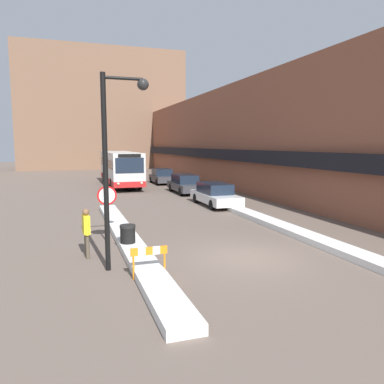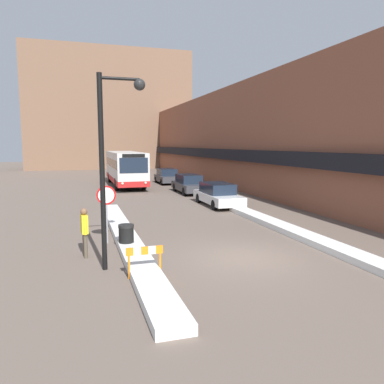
{
  "view_description": "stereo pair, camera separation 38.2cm",
  "coord_description": "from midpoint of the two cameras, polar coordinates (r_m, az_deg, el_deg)",
  "views": [
    {
      "loc": [
        -5.77,
        -11.44,
        3.95
      ],
      "look_at": [
        -0.54,
        4.29,
        1.82
      ],
      "focal_mm": 35.0,
      "sensor_mm": 36.0,
      "label": 1
    },
    {
      "loc": [
        -5.41,
        -11.55,
        3.95
      ],
      "look_at": [
        -0.54,
        4.29,
        1.82
      ],
      "focal_mm": 35.0,
      "sensor_mm": 36.0,
      "label": 2
    }
  ],
  "objects": [
    {
      "name": "ground_plane",
      "position": [
        13.38,
        8.58,
        -9.93
      ],
      "size": [
        160.0,
        160.0,
        0.0
      ],
      "primitive_type": "plane",
      "color": "#66564C"
    },
    {
      "name": "construction_barricade",
      "position": [
        11.29,
        -6.25,
        -9.61
      ],
      "size": [
        1.1,
        0.06,
        0.94
      ],
      "color": "orange",
      "rests_on": "ground_plane"
    },
    {
      "name": "street_lamp",
      "position": [
        11.77,
        -11.29,
        6.35
      ],
      "size": [
        1.46,
        0.36,
        6.06
      ],
      "color": "black",
      "rests_on": "ground_plane"
    },
    {
      "name": "parked_car_front",
      "position": [
        24.18,
        4.4,
        -0.36
      ],
      "size": [
        1.84,
        4.88,
        1.45
      ],
      "color": "silver",
      "rests_on": "ground_plane"
    },
    {
      "name": "building_row_right",
      "position": [
        38.76,
        6.66,
        8.07
      ],
      "size": [
        5.5,
        60.0,
        9.01
      ],
      "color": "brown",
      "rests_on": "ground_plane"
    },
    {
      "name": "pedestrian",
      "position": [
        13.57,
        -15.3,
        -5.29
      ],
      "size": [
        0.26,
        0.56,
        1.74
      ],
      "rotation": [
        0.0,
        0.0,
        -1.47
      ],
      "color": "brown",
      "rests_on": "ground_plane"
    },
    {
      "name": "snow_bank_right",
      "position": [
        16.63,
        17.15,
        -6.3
      ],
      "size": [
        0.9,
        13.84,
        0.25
      ],
      "color": "silver",
      "rests_on": "ground_plane"
    },
    {
      "name": "parked_car_middle",
      "position": [
        30.27,
        -0.11,
        1.25
      ],
      "size": [
        1.85,
        4.69,
        1.5
      ],
      "color": "#38383D",
      "rests_on": "ground_plane"
    },
    {
      "name": "stop_sign",
      "position": [
        15.12,
        -12.22,
        -1.45
      ],
      "size": [
        0.76,
        0.08,
        2.32
      ],
      "color": "gray",
      "rests_on": "ground_plane"
    },
    {
      "name": "city_bus",
      "position": [
        36.25,
        -9.87,
        3.72
      ],
      "size": [
        2.65,
        11.75,
        3.21
      ],
      "color": "silver",
      "rests_on": "ground_plane"
    },
    {
      "name": "parked_car_back",
      "position": [
        37.7,
        -3.54,
        2.42
      ],
      "size": [
        1.9,
        4.27,
        1.5
      ],
      "color": "#38383D",
      "rests_on": "ground_plane"
    },
    {
      "name": "trash_bin",
      "position": [
        14.35,
        -9.23,
        -6.77
      ],
      "size": [
        0.59,
        0.59,
        0.95
      ],
      "color": "black",
      "rests_on": "ground_plane"
    },
    {
      "name": "snow_bank_left",
      "position": [
        15.51,
        -9.25,
        -7.01
      ],
      "size": [
        0.9,
        16.08,
        0.27
      ],
      "color": "silver",
      "rests_on": "ground_plane"
    },
    {
      "name": "building_backdrop_far",
      "position": [
        64.22,
        -12.3,
        12.06
      ],
      "size": [
        26.0,
        8.0,
        18.88
      ],
      "color": "brown",
      "rests_on": "ground_plane"
    }
  ]
}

